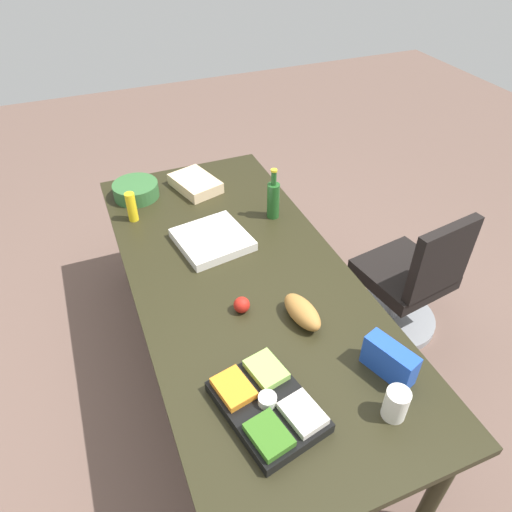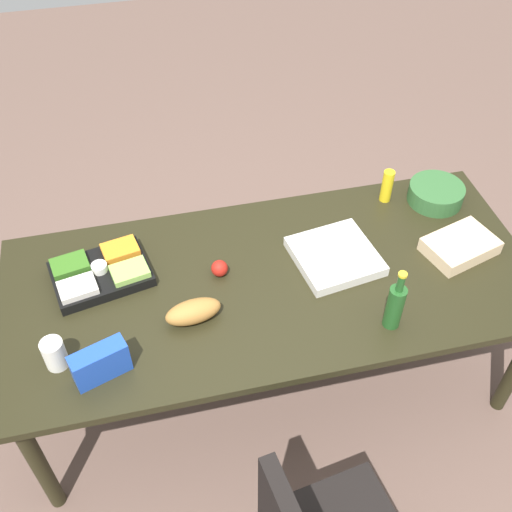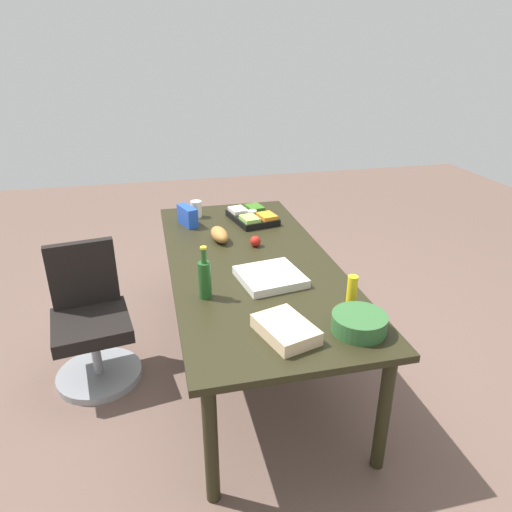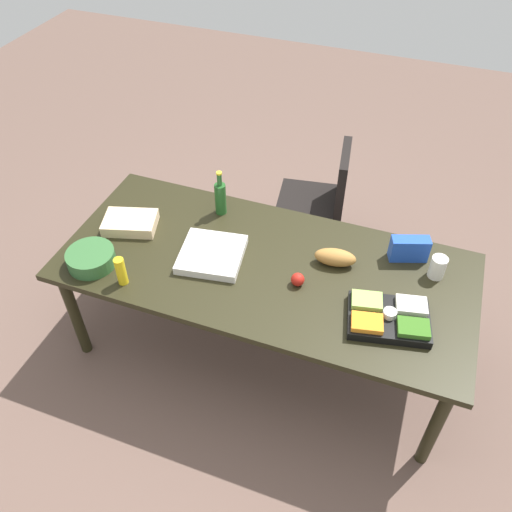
# 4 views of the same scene
# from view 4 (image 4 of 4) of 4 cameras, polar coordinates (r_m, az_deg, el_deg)

# --- Properties ---
(ground_plane) EXTENTS (10.00, 10.00, 0.00)m
(ground_plane) POSITION_cam_4_polar(r_m,az_deg,el_deg) (3.66, 0.84, -9.48)
(ground_plane) COLOR brown
(conference_table) EXTENTS (2.40, 1.07, 0.77)m
(conference_table) POSITION_cam_4_polar(r_m,az_deg,el_deg) (3.13, 0.97, -1.81)
(conference_table) COLOR black
(conference_table) RESTS_ON ground
(office_chair) EXTENTS (0.56, 0.56, 0.91)m
(office_chair) POSITION_cam_4_polar(r_m,az_deg,el_deg) (4.12, 6.42, 4.68)
(office_chair) COLOR gray
(office_chair) RESTS_ON ground
(sheet_cake) EXTENTS (0.37, 0.30, 0.07)m
(sheet_cake) POSITION_cam_4_polar(r_m,az_deg,el_deg) (3.40, -13.35, 3.49)
(sheet_cake) COLOR beige
(sheet_cake) RESTS_ON conference_table
(pizza_box) EXTENTS (0.41, 0.41, 0.05)m
(pizza_box) POSITION_cam_4_polar(r_m,az_deg,el_deg) (3.12, -4.77, 0.17)
(pizza_box) COLOR silver
(pizza_box) RESTS_ON conference_table
(veggie_tray) EXTENTS (0.47, 0.38, 0.09)m
(veggie_tray) POSITION_cam_4_polar(r_m,az_deg,el_deg) (2.85, 14.07, -6.42)
(veggie_tray) COLOR black
(veggie_tray) RESTS_ON conference_table
(bread_loaf) EXTENTS (0.25, 0.14, 0.10)m
(bread_loaf) POSITION_cam_4_polar(r_m,az_deg,el_deg) (3.09, 8.51, -0.15)
(bread_loaf) COLOR #AA7435
(bread_loaf) RESTS_ON conference_table
(wine_bottle) EXTENTS (0.09, 0.09, 0.31)m
(wine_bottle) POSITION_cam_4_polar(r_m,az_deg,el_deg) (3.37, -3.84, 6.30)
(wine_bottle) COLOR #205320
(wine_bottle) RESTS_ON conference_table
(mustard_bottle) EXTENTS (0.06, 0.06, 0.18)m
(mustard_bottle) POSITION_cam_4_polar(r_m,az_deg,el_deg) (3.01, -14.30, -1.59)
(mustard_bottle) COLOR yellow
(mustard_bottle) RESTS_ON conference_table
(chip_bag_blue) EXTENTS (0.23, 0.15, 0.15)m
(chip_bag_blue) POSITION_cam_4_polar(r_m,az_deg,el_deg) (3.19, 16.13, 0.75)
(chip_bag_blue) COLOR blue
(chip_bag_blue) RESTS_ON conference_table
(salad_bowl) EXTENTS (0.30, 0.30, 0.09)m
(salad_bowl) POSITION_cam_4_polar(r_m,az_deg,el_deg) (3.20, -17.30, -0.24)
(salad_bowl) COLOR #316231
(salad_bowl) RESTS_ON conference_table
(apple_red) EXTENTS (0.08, 0.08, 0.08)m
(apple_red) POSITION_cam_4_polar(r_m,az_deg,el_deg) (2.95, 4.50, -2.53)
(apple_red) COLOR #B31E15
(apple_red) RESTS_ON conference_table
(mayo_jar) EXTENTS (0.11, 0.11, 0.14)m
(mayo_jar) POSITION_cam_4_polar(r_m,az_deg,el_deg) (3.14, 18.93, -1.15)
(mayo_jar) COLOR white
(mayo_jar) RESTS_ON conference_table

